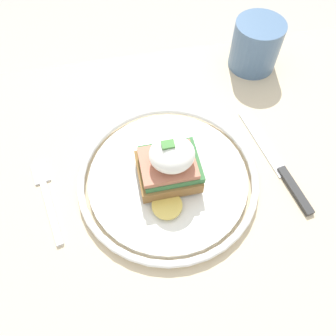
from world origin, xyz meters
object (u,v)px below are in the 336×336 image
(fork, at_px, (47,196))
(sandwich, at_px, (170,164))
(plate, at_px, (168,178))
(knife, at_px, (280,168))
(cup, at_px, (256,44))

(fork, bearing_deg, sandwich, -3.19)
(plate, bearing_deg, fork, 177.27)
(plate, bearing_deg, knife, -5.22)
(plate, distance_m, sandwich, 0.04)
(knife, distance_m, cup, 0.23)
(cup, bearing_deg, plate, -133.64)
(plate, height_order, knife, plate)
(fork, height_order, cup, cup)
(fork, relative_size, cup, 1.64)
(fork, distance_m, knife, 0.34)
(plate, bearing_deg, sandwich, -38.20)
(plate, xyz_separation_m, sandwich, (0.00, -0.00, 0.04))
(plate, relative_size, fork, 1.88)
(sandwich, relative_size, cup, 1.24)
(cup, bearing_deg, sandwich, -133.16)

